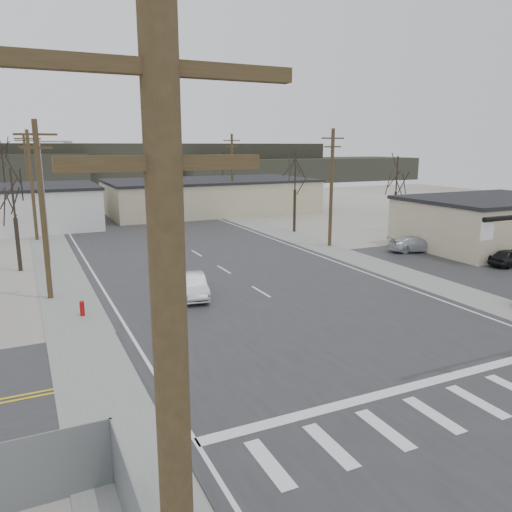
{
  "coord_description": "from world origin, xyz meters",
  "views": [
    {
      "loc": [
        -12.52,
        -17.86,
        8.64
      ],
      "look_at": [
        -0.96,
        6.64,
        2.6
      ],
      "focal_mm": 35.0,
      "sensor_mm": 36.0,
      "label": 1
    }
  ],
  "objects_px": {
    "car_parked_dark_a": "(510,257)",
    "car_parked_silver": "(415,244)",
    "fire_hydrant": "(82,308)",
    "sedan_crossing": "(192,285)",
    "car_far_b": "(71,205)",
    "car_far_a": "(145,206)"
  },
  "relations": [
    {
      "from": "sedan_crossing",
      "to": "car_parked_silver",
      "type": "relative_size",
      "value": 0.94
    },
    {
      "from": "car_far_a",
      "to": "car_parked_silver",
      "type": "height_order",
      "value": "car_far_a"
    },
    {
      "from": "car_far_a",
      "to": "car_parked_silver",
      "type": "distance_m",
      "value": 37.96
    },
    {
      "from": "car_parked_dark_a",
      "to": "fire_hydrant",
      "type": "bearing_deg",
      "value": 81.65
    },
    {
      "from": "car_far_a",
      "to": "car_far_b",
      "type": "xyz_separation_m",
      "value": [
        -8.65,
        5.65,
        -0.03
      ]
    },
    {
      "from": "fire_hydrant",
      "to": "sedan_crossing",
      "type": "height_order",
      "value": "sedan_crossing"
    },
    {
      "from": "fire_hydrant",
      "to": "car_far_b",
      "type": "xyz_separation_m",
      "value": [
        3.8,
        45.83,
        0.22
      ]
    },
    {
      "from": "sedan_crossing",
      "to": "car_parked_dark_a",
      "type": "xyz_separation_m",
      "value": [
        23.36,
        -2.54,
        -0.07
      ]
    },
    {
      "from": "sedan_crossing",
      "to": "car_parked_dark_a",
      "type": "distance_m",
      "value": 23.5
    },
    {
      "from": "fire_hydrant",
      "to": "car_parked_silver",
      "type": "distance_m",
      "value": 27.2
    },
    {
      "from": "sedan_crossing",
      "to": "car_parked_dark_a",
      "type": "bearing_deg",
      "value": 3.24
    },
    {
      "from": "car_parked_dark_a",
      "to": "car_far_b",
      "type": "bearing_deg",
      "value": 23.49
    },
    {
      "from": "sedan_crossing",
      "to": "car_far_b",
      "type": "distance_m",
      "value": 45.13
    },
    {
      "from": "car_far_b",
      "to": "fire_hydrant",
      "type": "bearing_deg",
      "value": -105.61
    },
    {
      "from": "car_far_b",
      "to": "car_parked_dark_a",
      "type": "xyz_separation_m",
      "value": [
        25.74,
        -47.6,
        -0.02
      ]
    },
    {
      "from": "sedan_crossing",
      "to": "car_far_b",
      "type": "bearing_deg",
      "value": 102.46
    },
    {
      "from": "car_far_a",
      "to": "car_parked_silver",
      "type": "xyz_separation_m",
      "value": [
        14.29,
        -35.17,
        -0.03
      ]
    },
    {
      "from": "fire_hydrant",
      "to": "car_far_b",
      "type": "relative_size",
      "value": 0.24
    },
    {
      "from": "car_far_b",
      "to": "car_parked_dark_a",
      "type": "distance_m",
      "value": 54.11
    },
    {
      "from": "sedan_crossing",
      "to": "car_far_a",
      "type": "distance_m",
      "value": 39.91
    },
    {
      "from": "car_parked_dark_a",
      "to": "car_parked_silver",
      "type": "bearing_deg",
      "value": 17.54
    },
    {
      "from": "car_far_a",
      "to": "fire_hydrant",
      "type": "bearing_deg",
      "value": 62.15
    }
  ]
}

